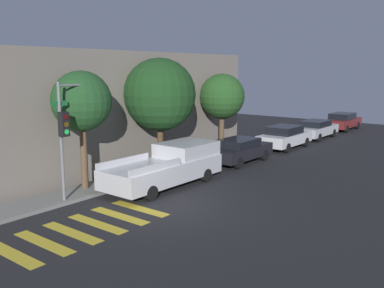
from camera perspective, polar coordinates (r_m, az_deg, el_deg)
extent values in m
plane|color=black|center=(15.81, -3.23, -8.58)|extent=(60.00, 60.00, 0.00)
cube|color=slate|center=(18.61, -12.65, -5.71)|extent=(26.00, 1.70, 0.14)
cube|color=slate|center=(21.52, -20.12, 3.83)|extent=(26.00, 6.00, 5.89)
cube|color=gold|center=(13.14, -22.89, -13.34)|extent=(0.45, 2.60, 0.00)
cube|color=gold|center=(13.59, -19.17, -12.31)|extent=(0.45, 2.60, 0.00)
cube|color=gold|center=(14.10, -15.73, -11.30)|extent=(0.45, 2.60, 0.00)
cube|color=gold|center=(14.66, -12.56, -10.33)|extent=(0.45, 2.60, 0.00)
cube|color=gold|center=(15.25, -9.65, -9.41)|extent=(0.45, 2.60, 0.00)
cube|color=gold|center=(15.89, -6.98, -8.54)|extent=(0.45, 2.60, 0.00)
cylinder|color=slate|center=(16.50, -17.01, -0.02)|extent=(0.12, 0.12, 4.58)
cube|color=black|center=(16.22, -16.72, 2.55)|extent=(0.30, 0.30, 0.90)
cylinder|color=#4C0C0C|center=(16.06, -16.44, 3.46)|extent=(0.18, 0.02, 0.18)
cylinder|color=#593D0A|center=(16.09, -16.40, 2.51)|extent=(0.18, 0.02, 0.18)
cylinder|color=#26E54C|center=(16.12, -16.35, 1.56)|extent=(0.18, 0.02, 0.18)
cube|color=#19662D|center=(16.32, -17.28, 5.18)|extent=(0.70, 0.02, 0.18)
cylinder|color=slate|center=(16.78, -14.96, 7.60)|extent=(1.72, 0.08, 0.08)
sphere|color=#F9E5B2|center=(17.31, -12.66, 7.43)|extent=(0.36, 0.36, 0.36)
cube|color=#BCBCC1|center=(18.46, -3.83, -3.57)|extent=(5.78, 2.10, 0.81)
cube|color=#BCBCC1|center=(19.49, -0.72, -0.67)|extent=(2.60, 1.93, 0.62)
cube|color=#BCBCC1|center=(17.98, -9.13, -2.27)|extent=(2.89, 0.08, 0.28)
cube|color=#BCBCC1|center=(16.70, -4.83, -3.12)|extent=(2.89, 0.08, 0.28)
cylinder|color=black|center=(20.48, -2.45, -3.36)|extent=(0.61, 0.22, 0.61)
cylinder|color=black|center=(19.32, 1.88, -4.18)|extent=(0.61, 0.22, 0.61)
cylinder|color=black|center=(18.01, -9.94, -5.38)|extent=(0.61, 0.22, 0.61)
cylinder|color=black|center=(16.67, -5.51, -6.53)|extent=(0.61, 0.22, 0.61)
cube|color=black|center=(23.30, 6.36, -1.00)|extent=(4.26, 1.75, 0.61)
cube|color=black|center=(23.12, 6.24, 0.20)|extent=(2.22, 1.54, 0.41)
cylinder|color=black|center=(24.87, 6.43, -1.02)|extent=(0.61, 0.22, 0.61)
cylinder|color=black|center=(24.09, 9.60, -1.46)|extent=(0.61, 0.22, 0.61)
cylinder|color=black|center=(22.71, 2.89, -2.03)|extent=(0.61, 0.22, 0.61)
cylinder|color=black|center=(21.86, 6.25, -2.55)|extent=(0.61, 0.22, 0.61)
cube|color=silver|center=(27.98, 12.27, 0.72)|extent=(4.37, 1.84, 0.65)
cube|color=black|center=(27.80, 12.21, 1.85)|extent=(2.27, 1.62, 0.49)
cylinder|color=black|center=(29.60, 11.96, 0.59)|extent=(0.61, 0.22, 0.61)
cylinder|color=black|center=(28.91, 14.91, 0.25)|extent=(0.61, 0.22, 0.61)
cylinder|color=black|center=(27.23, 9.41, -0.13)|extent=(0.61, 0.22, 0.61)
cylinder|color=black|center=(26.48, 12.56, -0.52)|extent=(0.61, 0.22, 0.61)
cube|color=#B7BABF|center=(32.54, 16.19, 1.79)|extent=(4.47, 1.76, 0.60)
cube|color=black|center=(32.37, 16.15, 2.66)|extent=(2.32, 1.55, 0.42)
cylinder|color=black|center=(34.14, 15.82, 1.67)|extent=(0.61, 0.22, 0.61)
cylinder|color=black|center=(33.58, 18.30, 1.40)|extent=(0.61, 0.22, 0.61)
cylinder|color=black|center=(31.63, 13.88, 1.11)|extent=(0.61, 0.22, 0.61)
cylinder|color=black|center=(31.02, 16.53, 0.82)|extent=(0.61, 0.22, 0.61)
cube|color=maroon|center=(37.74, 19.42, 2.72)|extent=(4.41, 1.78, 0.63)
cube|color=black|center=(37.57, 19.42, 3.55)|extent=(2.29, 1.57, 0.48)
cylinder|color=black|center=(39.32, 18.95, 2.56)|extent=(0.61, 0.22, 0.61)
cylinder|color=black|center=(38.82, 21.17, 2.34)|extent=(0.61, 0.22, 0.61)
cylinder|color=black|center=(36.77, 17.52, 2.16)|extent=(0.61, 0.22, 0.61)
cylinder|color=black|center=(36.24, 19.88, 1.91)|extent=(0.61, 0.22, 0.61)
cylinder|color=brown|center=(18.14, -14.20, -1.79)|extent=(0.29, 0.29, 2.84)
sphere|color=#1E4721|center=(17.83, -14.52, 5.58)|extent=(2.44, 2.44, 2.44)
cylinder|color=#4C3823|center=(21.26, -4.23, -0.32)|extent=(0.31, 0.31, 2.47)
sphere|color=#193D19|center=(20.95, -4.32, 6.60)|extent=(3.55, 3.55, 3.55)
cylinder|color=brown|center=(25.41, 3.97, 1.37)|extent=(0.31, 0.31, 2.45)
sphere|color=#234C1E|center=(25.18, 4.03, 6.36)|extent=(2.64, 2.64, 2.64)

